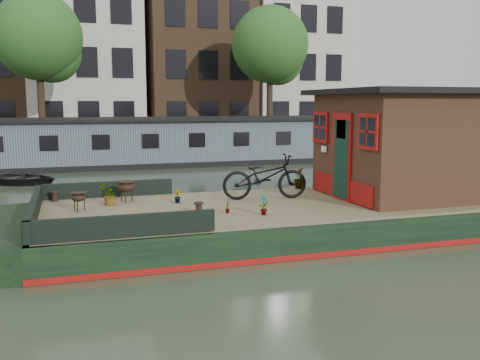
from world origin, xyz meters
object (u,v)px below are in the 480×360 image
object	(u,v)px
cabin	(411,142)
potted_plant_a	(264,205)
brazier_rear	(126,191)
dinghy	(16,174)
brazier_front	(79,202)
bicycle	(265,177)

from	to	relation	value
cabin	potted_plant_a	size ratio (longest dim) A/B	10.02
potted_plant_a	brazier_rear	xyz separation A→B (m)	(-2.34, 2.21, 0.02)
dinghy	brazier_rear	bearing A→B (deg)	-126.24
cabin	brazier_front	bearing A→B (deg)	176.56
cabin	brazier_front	world-z (taller)	cabin
cabin	brazier_front	xyz separation A→B (m)	(-7.31, 0.44, -1.04)
brazier_front	dinghy	xyz separation A→B (m)	(-1.91, 9.01, -0.52)
cabin	bicycle	size ratio (longest dim) A/B	2.12
potted_plant_a	bicycle	bearing A→B (deg)	68.85
cabin	brazier_rear	size ratio (longest dim) A/B	9.02
dinghy	potted_plant_a	bearing A→B (deg)	-119.02
cabin	dinghy	distance (m)	13.29
brazier_front	dinghy	distance (m)	9.23
bicycle	brazier_rear	xyz separation A→B (m)	(-2.96, 0.61, -0.27)
brazier_front	dinghy	bearing A→B (deg)	101.96
cabin	brazier_rear	world-z (taller)	cabin
brazier_rear	cabin	bearing A→B (deg)	-10.72
bicycle	brazier_rear	distance (m)	3.04
cabin	dinghy	size ratio (longest dim) A/B	1.31
brazier_rear	dinghy	bearing A→B (deg)	109.39
cabin	potted_plant_a	xyz separation A→B (m)	(-3.97, -1.02, -1.03)
potted_plant_a	brazier_front	distance (m)	3.64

